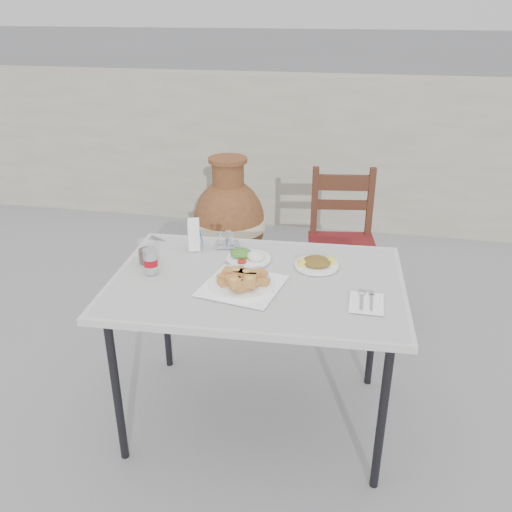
% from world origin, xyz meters
% --- Properties ---
extents(ground, '(80.00, 80.00, 0.00)m').
position_xyz_m(ground, '(0.00, 0.00, 0.00)').
color(ground, slate).
rests_on(ground, ground).
extents(cafe_table, '(1.20, 0.85, 0.70)m').
position_xyz_m(cafe_table, '(-0.01, 0.07, 0.65)').
color(cafe_table, black).
rests_on(cafe_table, ground).
extents(pide_plate, '(0.33, 0.33, 0.06)m').
position_xyz_m(pide_plate, '(-0.06, -0.01, 0.73)').
color(pide_plate, white).
rests_on(pide_plate, cafe_table).
extents(salad_rice_plate, '(0.19, 0.19, 0.05)m').
position_xyz_m(salad_rice_plate, '(-0.09, 0.22, 0.72)').
color(salad_rice_plate, white).
rests_on(salad_rice_plate, cafe_table).
extents(salad_chopped_plate, '(0.18, 0.18, 0.04)m').
position_xyz_m(salad_chopped_plate, '(0.20, 0.22, 0.72)').
color(salad_chopped_plate, white).
rests_on(salad_chopped_plate, cafe_table).
extents(soda_can, '(0.06, 0.06, 0.10)m').
position_xyz_m(soda_can, '(-0.44, 0.03, 0.75)').
color(soda_can, silver).
rests_on(soda_can, cafe_table).
extents(cola_glass, '(0.07, 0.07, 0.10)m').
position_xyz_m(cola_glass, '(-0.50, 0.11, 0.75)').
color(cola_glass, white).
rests_on(cola_glass, cafe_table).
extents(napkin_holder, '(0.08, 0.11, 0.12)m').
position_xyz_m(napkin_holder, '(-0.35, 0.31, 0.76)').
color(napkin_holder, white).
rests_on(napkin_holder, cafe_table).
extents(condiment_caddy, '(0.11, 0.10, 0.07)m').
position_xyz_m(condiment_caddy, '(-0.21, 0.35, 0.73)').
color(condiment_caddy, silver).
rests_on(condiment_caddy, cafe_table).
extents(cutlery_napkin, '(0.12, 0.17, 0.01)m').
position_xyz_m(cutlery_napkin, '(0.41, -0.04, 0.71)').
color(cutlery_napkin, white).
rests_on(cutlery_napkin, cafe_table).
extents(chair, '(0.43, 0.43, 0.85)m').
position_xyz_m(chair, '(0.27, 1.09, 0.44)').
color(chair, '#361A0E').
rests_on(chair, ground).
extents(terracotta_urn, '(0.47, 0.47, 0.82)m').
position_xyz_m(terracotta_urn, '(-0.47, 1.38, 0.38)').
color(terracotta_urn, brown).
rests_on(terracotta_urn, ground).
extents(back_wall, '(6.00, 0.25, 1.20)m').
position_xyz_m(back_wall, '(0.00, 2.50, 0.60)').
color(back_wall, '#A79E8B').
rests_on(back_wall, ground).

